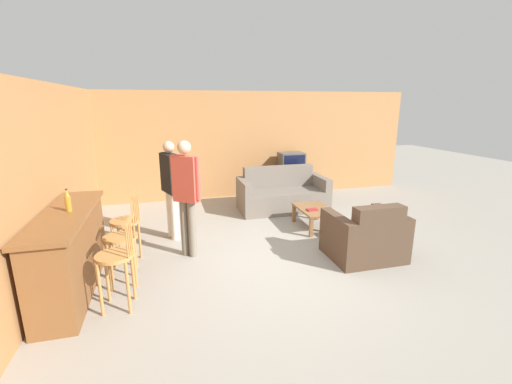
# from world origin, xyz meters

# --- Properties ---
(ground_plane) EXTENTS (24.00, 24.00, 0.00)m
(ground_plane) POSITION_xyz_m (0.00, 0.00, 0.00)
(ground_plane) COLOR gray
(wall_back) EXTENTS (9.40, 0.08, 2.60)m
(wall_back) POSITION_xyz_m (0.00, 3.75, 1.30)
(wall_back) COLOR #B27A47
(wall_back) RESTS_ON ground_plane
(wall_left) EXTENTS (0.08, 8.75, 2.60)m
(wall_left) POSITION_xyz_m (-3.16, 1.37, 1.30)
(wall_left) COLOR #B27A47
(wall_left) RESTS_ON ground_plane
(bar_counter) EXTENTS (0.55, 2.06, 1.04)m
(bar_counter) POSITION_xyz_m (-2.83, -0.20, 0.53)
(bar_counter) COLOR brown
(bar_counter) RESTS_ON ground_plane
(bar_chair_near) EXTENTS (0.46, 0.46, 1.07)m
(bar_chair_near) POSITION_xyz_m (-2.22, -0.76, 0.58)
(bar_chair_near) COLOR #B77F42
(bar_chair_near) RESTS_ON ground_plane
(bar_chair_mid) EXTENTS (0.46, 0.46, 1.07)m
(bar_chair_mid) POSITION_xyz_m (-2.22, -0.20, 0.58)
(bar_chair_mid) COLOR #B77F42
(bar_chair_mid) RESTS_ON ground_plane
(bar_chair_far) EXTENTS (0.48, 0.48, 1.07)m
(bar_chair_far) POSITION_xyz_m (-2.22, 0.43, 0.58)
(bar_chair_far) COLOR #B77F42
(bar_chair_far) RESTS_ON ground_plane
(couch_far) EXTENTS (1.93, 0.92, 0.93)m
(couch_far) POSITION_xyz_m (0.86, 2.36, 0.33)
(couch_far) COLOR #70665B
(couch_far) RESTS_ON ground_plane
(armchair_near) EXTENTS (1.07, 0.88, 0.91)m
(armchair_near) POSITION_xyz_m (1.26, -0.33, 0.33)
(armchair_near) COLOR #4C3828
(armchair_near) RESTS_ON ground_plane
(coffee_table) EXTENTS (0.59, 0.93, 0.39)m
(coffee_table) POSITION_xyz_m (1.07, 1.09, 0.33)
(coffee_table) COLOR brown
(coffee_table) RESTS_ON ground_plane
(tv_unit) EXTENTS (1.21, 0.54, 0.57)m
(tv_unit) POSITION_xyz_m (1.43, 3.35, 0.29)
(tv_unit) COLOR black
(tv_unit) RESTS_ON ground_plane
(tv) EXTENTS (0.61, 0.46, 0.55)m
(tv) POSITION_xyz_m (1.43, 3.35, 0.85)
(tv) COLOR #4C4C4C
(tv) RESTS_ON tv_unit
(bottle) EXTENTS (0.07, 0.07, 0.28)m
(bottle) POSITION_xyz_m (-2.78, -0.17, 1.17)
(bottle) COLOR #B27A23
(bottle) RESTS_ON bar_counter
(book_on_table) EXTENTS (0.20, 0.14, 0.03)m
(book_on_table) POSITION_xyz_m (0.96, 0.98, 0.40)
(book_on_table) COLOR maroon
(book_on_table) RESTS_ON coffee_table
(person_by_window) EXTENTS (0.33, 0.57, 1.71)m
(person_by_window) POSITION_xyz_m (-1.55, 1.26, 0.96)
(person_by_window) COLOR silver
(person_by_window) RESTS_ON ground_plane
(person_by_counter) EXTENTS (0.41, 0.36, 1.79)m
(person_by_counter) POSITION_xyz_m (-1.34, 0.46, 1.04)
(person_by_counter) COLOR #756B5B
(person_by_counter) RESTS_ON ground_plane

